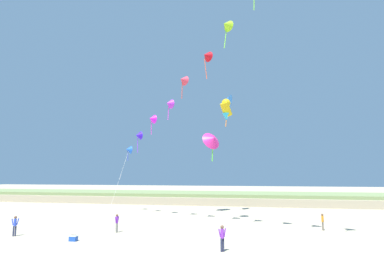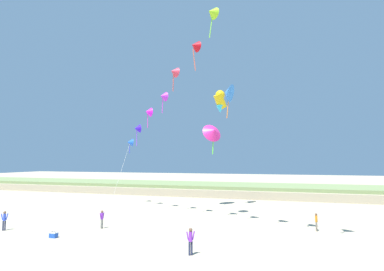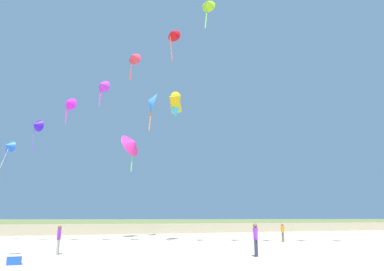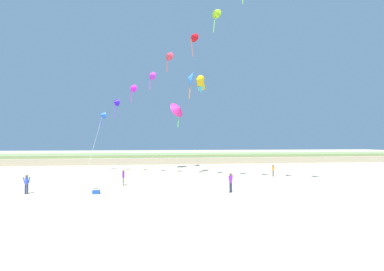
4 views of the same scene
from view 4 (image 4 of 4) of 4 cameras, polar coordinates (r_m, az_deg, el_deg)
name	(u,v)px [view 4 (image 4 of 4)]	position (r m, az deg, el deg)	size (l,w,h in m)	color
ground_plane	(185,207)	(18.13, -1.64, -15.55)	(240.00, 240.00, 0.00)	tan
dune_ridge	(167,158)	(56.72, -5.67, -4.98)	(120.00, 12.90, 1.80)	tan
person_near_left	(273,170)	(34.64, 17.60, -7.24)	(0.21, 0.53, 1.51)	#726656
person_near_right	(123,177)	(27.11, -15.01, -8.82)	(0.22, 0.56, 1.58)	gray
person_mid_center	(231,181)	(22.98, 8.59, -10.02)	(0.52, 0.43, 1.70)	#282D4C
person_far_left	(27,183)	(26.22, -32.87, -8.82)	(0.47, 0.45, 1.64)	#282D4C
kite_banner_string	(191,36)	(32.88, -0.12, 21.31)	(27.45, 22.18, 26.29)	blue
large_kite_low_lead	(190,79)	(43.34, -0.47, 12.53)	(1.81, 2.65, 4.64)	#3B87F0
large_kite_mid_trail	(201,83)	(35.56, 1.95, 11.51)	(1.68, 1.84, 2.43)	yellow
large_kite_high_solo	(178,109)	(41.86, -3.08, 5.95)	(3.23, 3.18, 4.36)	#F12B8D
beach_cooler	(96,191)	(23.78, -20.53, -11.54)	(0.58, 0.41, 0.46)	blue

